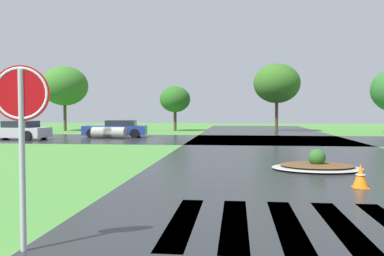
{
  "coord_description": "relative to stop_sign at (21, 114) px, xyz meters",
  "views": [
    {
      "loc": [
        -2.22,
        -2.33,
        1.95
      ],
      "look_at": [
        -3.92,
        13.45,
        1.27
      ],
      "focal_mm": 39.05,
      "sensor_mm": 36.0,
      "label": 1
    }
  ],
  "objects": [
    {
      "name": "asphalt_roadway",
      "position": [
        5.14,
        6.93,
        -1.9
      ],
      "size": [
        10.42,
        80.0,
        0.01
      ],
      "primitive_type": "cube",
      "color": "#232628",
      "rests_on": "ground"
    },
    {
      "name": "asphalt_cross_road",
      "position": [
        5.14,
        22.27,
        -1.9
      ],
      "size": [
        90.0,
        9.38,
        0.01
      ],
      "primitive_type": "cube",
      "color": "#232628",
      "rests_on": "ground"
    },
    {
      "name": "crosswalk_stripes",
      "position": [
        5.14,
        1.79,
        -1.9
      ],
      "size": [
        6.75,
        3.42,
        0.01
      ],
      "color": "white",
      "rests_on": "ground"
    },
    {
      "name": "stop_sign",
      "position": [
        0.0,
        0.0,
        0.0
      ],
      "size": [
        0.75,
        0.19,
        2.56
      ],
      "rotation": [
        0.0,
        0.0,
        0.21
      ],
      "color": "#B2B5BA",
      "rests_on": "ground"
    },
    {
      "name": "median_island",
      "position": [
        5.53,
        8.54,
        -1.77
      ],
      "size": [
        2.92,
        2.29,
        0.68
      ],
      "color": "#9E9B93",
      "rests_on": "ground"
    },
    {
      "name": "car_blue_compact",
      "position": [
        -5.74,
        23.91,
        -1.31
      ],
      "size": [
        4.64,
        2.52,
        1.23
      ],
      "rotation": [
        0.0,
        0.0,
        3.26
      ],
      "color": "navy",
      "rests_on": "ground"
    },
    {
      "name": "car_silver_hatch",
      "position": [
        -11.58,
        20.76,
        -1.32
      ],
      "size": [
        4.53,
        2.44,
        1.24
      ],
      "rotation": [
        0.0,
        0.0,
        3.02
      ],
      "color": "#B7B7BF",
      "rests_on": "ground"
    },
    {
      "name": "drainage_pipe_stack",
      "position": [
        -5.89,
        22.66,
        -1.51
      ],
      "size": [
        2.45,
        0.99,
        0.78
      ],
      "color": "#9E9B93",
      "rests_on": "ground"
    },
    {
      "name": "traffic_cone",
      "position": [
        6.0,
        5.34,
        -1.61
      ],
      "size": [
        0.39,
        0.39,
        0.61
      ],
      "color": "orange",
      "rests_on": "ground"
    },
    {
      "name": "background_treeline",
      "position": [
        5.85,
        32.78,
        2.06
      ],
      "size": [
        42.6,
        5.74,
        6.21
      ],
      "color": "#4C3823",
      "rests_on": "ground"
    }
  ]
}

